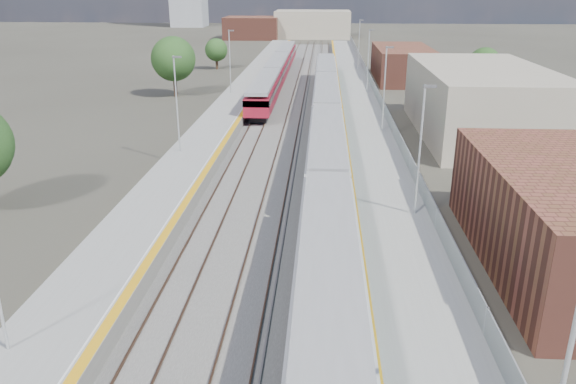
{
  "coord_description": "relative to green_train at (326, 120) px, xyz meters",
  "views": [
    {
      "loc": [
        1.1,
        -8.6,
        13.54
      ],
      "look_at": [
        -0.79,
        21.97,
        2.2
      ],
      "focal_mm": 35.0,
      "sensor_mm": 36.0,
      "label": 1
    }
  ],
  "objects": [
    {
      "name": "tree_d",
      "position": [
        21.15,
        28.54,
        1.47
      ],
      "size": [
        4.25,
        4.25,
        5.76
      ],
      "color": "#382619",
      "rests_on": "ground"
    },
    {
      "name": "green_train",
      "position": [
        0.0,
        0.0,
        0.0
      ],
      "size": [
        2.77,
        77.25,
        3.05
      ],
      "color": "black",
      "rests_on": "ground"
    },
    {
      "name": "platform_left",
      "position": [
        -10.55,
        11.73,
        -1.63
      ],
      "size": [
        4.3,
        155.0,
        8.52
      ],
      "color": "slate",
      "rests_on": "ground"
    },
    {
      "name": "platform_right",
      "position": [
        3.78,
        11.73,
        -1.62
      ],
      "size": [
        4.7,
        155.0,
        8.52
      ],
      "color": "slate",
      "rests_on": "ground"
    },
    {
      "name": "tree_c",
      "position": [
        -18.45,
        46.56,
        1.08
      ],
      "size": [
        3.79,
        3.79,
        5.14
      ],
      "color": "#382619",
      "rests_on": "ground"
    },
    {
      "name": "ballast_bed",
      "position": [
        -3.75,
        11.74,
        -2.12
      ],
      "size": [
        10.5,
        155.0,
        0.06
      ],
      "primitive_type": "cube",
      "color": "#565451",
      "rests_on": "ground"
    },
    {
      "name": "tracks",
      "position": [
        -3.15,
        13.42,
        -2.04
      ],
      "size": [
        8.96,
        160.0,
        0.17
      ],
      "color": "#4C3323",
      "rests_on": "ground"
    },
    {
      "name": "tree_b",
      "position": [
        -19.29,
        21.71,
        2.6
      ],
      "size": [
        5.57,
        5.57,
        7.55
      ],
      "color": "#382619",
      "rests_on": "ground"
    },
    {
      "name": "red_train",
      "position": [
        -7.0,
        32.81,
        -0.15
      ],
      "size": [
        2.68,
        54.48,
        3.39
      ],
      "color": "black",
      "rests_on": "ground"
    },
    {
      "name": "ground",
      "position": [
        -1.5,
        9.24,
        -2.15
      ],
      "size": [
        320.0,
        320.0,
        0.0
      ],
      "primitive_type": "plane",
      "color": "#47443A",
      "rests_on": "ground"
    }
  ]
}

